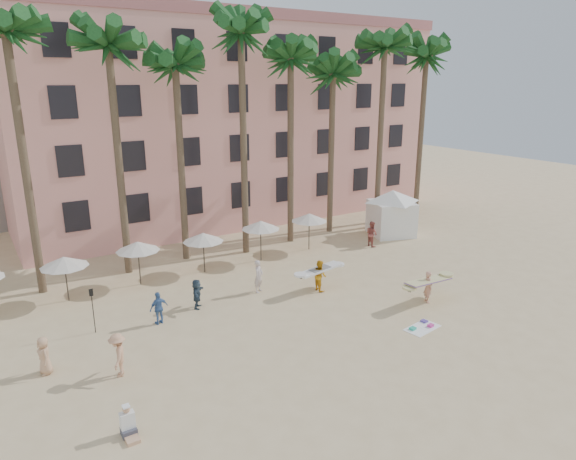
# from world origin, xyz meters

# --- Properties ---
(ground) EXTENTS (120.00, 120.00, 0.00)m
(ground) POSITION_xyz_m (0.00, 0.00, 0.00)
(ground) COLOR #D1B789
(ground) RESTS_ON ground
(pink_hotel) EXTENTS (35.00, 14.00, 16.00)m
(pink_hotel) POSITION_xyz_m (7.00, 26.00, 8.00)
(pink_hotel) COLOR pink
(pink_hotel) RESTS_ON ground
(palm_row) EXTENTS (44.40, 5.40, 16.30)m
(palm_row) POSITION_xyz_m (0.51, 15.00, 12.97)
(palm_row) COLOR brown
(palm_row) RESTS_ON ground
(umbrella_row) EXTENTS (22.50, 2.70, 2.73)m
(umbrella_row) POSITION_xyz_m (-3.00, 12.50, 2.33)
(umbrella_row) COLOR #332B23
(umbrella_row) RESTS_ON ground
(cabana) EXTENTS (5.71, 5.71, 3.50)m
(cabana) POSITION_xyz_m (14.41, 12.18, 2.07)
(cabana) COLOR white
(cabana) RESTS_ON ground
(beach_towel) EXTENTS (1.93, 1.26, 0.14)m
(beach_towel) POSITION_xyz_m (4.82, -0.16, 0.03)
(beach_towel) COLOR white
(beach_towel) RESTS_ON ground
(carrier_yellow) EXTENTS (3.21, 1.04, 1.75)m
(carrier_yellow) POSITION_xyz_m (7.28, 1.83, 0.99)
(carrier_yellow) COLOR tan
(carrier_yellow) RESTS_ON ground
(carrier_white) EXTENTS (2.79, 0.94, 1.79)m
(carrier_white) POSITION_xyz_m (3.33, 6.27, 0.95)
(carrier_white) COLOR orange
(carrier_white) RESTS_ON ground
(beachgoers) EXTENTS (23.03, 8.43, 1.88)m
(beachgoers) POSITION_xyz_m (-2.61, 6.92, 0.87)
(beachgoers) COLOR #9A4840
(beachgoers) RESTS_ON ground
(paddle) EXTENTS (0.18, 0.04, 2.23)m
(paddle) POSITION_xyz_m (-8.64, 7.84, 1.41)
(paddle) COLOR black
(paddle) RESTS_ON ground
(seated_man) EXTENTS (0.49, 0.85, 1.11)m
(seated_man) POSITION_xyz_m (-9.40, -0.38, 0.38)
(seated_man) COLOR #3F3F4C
(seated_man) RESTS_ON ground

